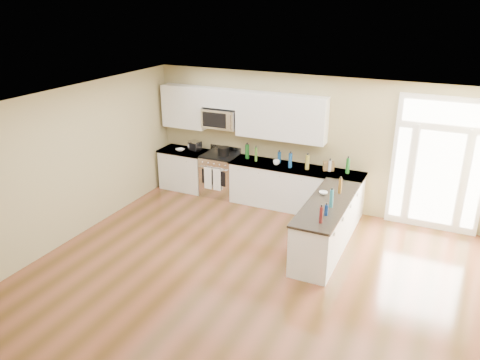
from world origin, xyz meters
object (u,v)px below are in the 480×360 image
object	(u,v)px
peninsula_cabinet	(326,228)
kitchen_range	(220,175)
stockpot	(224,151)
toaster_oven	(195,146)

from	to	relation	value
peninsula_cabinet	kitchen_range	distance (m)	3.20
stockpot	toaster_oven	xyz separation A→B (m)	(-0.77, 0.05, 0.00)
stockpot	toaster_oven	distance (m)	0.77
kitchen_range	toaster_oven	xyz separation A→B (m)	(-0.69, 0.08, 0.57)
peninsula_cabinet	toaster_oven	world-z (taller)	toaster_oven
stockpot	toaster_oven	bearing A→B (deg)	176.29
peninsula_cabinet	stockpot	xyz separation A→B (m)	(-2.78, 1.48, 0.61)
peninsula_cabinet	stockpot	distance (m)	3.21
peninsula_cabinet	toaster_oven	xyz separation A→B (m)	(-3.54, 1.53, 0.62)
stockpot	peninsula_cabinet	bearing A→B (deg)	-28.09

